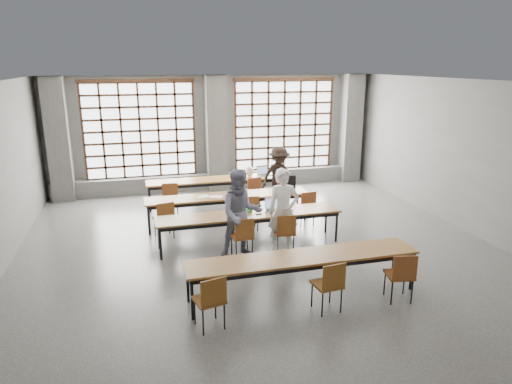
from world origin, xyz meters
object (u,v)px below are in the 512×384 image
chair_back_right (281,187)px  chair_near_left (211,297)px  chair_mid_centre (250,209)px  plastic_bag (250,171)px  backpack (289,182)px  chair_mid_right (306,204)px  desk_row_d (303,260)px  green_box (246,211)px  desk_row_c (249,216)px  student_female (241,214)px  chair_near_mid (330,282)px  laptop_front (273,207)px  chair_mid_left (164,216)px  desk_row_b (228,198)px  chair_near_right (401,272)px  chair_back_mid (253,189)px  desk_row_a (219,181)px  student_male (283,211)px  phone (259,214)px  student_back (279,176)px  mouse (292,209)px  chair_front_left (243,233)px  red_pouch (209,297)px  chair_back_left (170,195)px  chair_front_right (285,229)px

chair_back_right → chair_near_left: bearing=-117.5°
chair_mid_centre → plastic_bag: size_ratio=3.08×
backpack → chair_mid_right: bearing=-56.3°
desk_row_d → green_box: size_ratio=16.00×
desk_row_c → student_female: student_female is taller
chair_near_mid → laptop_front: 3.14m
desk_row_c → chair_mid_left: size_ratio=4.55×
desk_row_b → chair_near_right: (1.98, -4.52, -0.13)m
chair_back_mid → chair_near_mid: same height
laptop_front → plastic_bag: (0.26, 3.13, 0.08)m
chair_mid_centre → chair_near_left: same height
chair_mid_left → student_female: size_ratio=0.48×
chair_mid_right → student_female: 2.41m
desk_row_a → backpack: size_ratio=10.00×
chair_back_right → desk_row_b: bearing=-148.2°
chair_mid_centre → student_male: student_male is taller
backpack → plastic_bag: (-0.61, 1.69, -0.06)m
desk_row_a → phone: 3.30m
chair_near_right → chair_near_mid: bearing=-180.0°
student_back → mouse: 2.77m
chair_near_left → mouse: 3.79m
chair_back_mid → plastic_bag: 0.76m
chair_back_mid → laptop_front: bearing=-94.1°
chair_mid_left → student_back: student_back is taller
chair_mid_centre → student_female: 1.52m
chair_front_left → chair_near_left: (-1.06, -2.39, 0.00)m
desk_row_c → red_pouch: bearing=-115.0°
desk_row_d → chair_front_left: (-0.62, 1.77, -0.13)m
chair_near_mid → chair_near_right: (1.28, 0.00, 0.00)m
green_box → chair_back_left: bearing=120.0°
desk_row_a → chair_back_right: bearing=-21.1°
desk_row_d → chair_mid_centre: size_ratio=4.55×
chair_front_right → student_female: student_female is taller
chair_front_left → chair_near_mid: (0.83, -2.40, 0.00)m
chair_mid_left → chair_near_left: size_ratio=1.00×
chair_mid_right → laptop_front: laptop_front is taller
chair_near_left → chair_mid_centre: bearing=67.8°
chair_back_left → mouse: chair_back_left is taller
chair_mid_centre → chair_front_right: (0.36, -1.50, 0.00)m
desk_row_d → chair_back_right: bearing=76.2°
chair_near_left → backpack: 5.37m
chair_mid_right → phone: size_ratio=6.77×
desk_row_a → mouse: mouse is taller
desk_row_b → desk_row_d: same height
chair_mid_right → student_back: (-0.12, 1.82, 0.29)m
chair_front_left → chair_front_right: bearing=-0.0°
chair_mid_right → green_box: chair_mid_right is taller
mouse → backpack: bearing=72.8°
chair_back_right → chair_mid_centre: (-1.32, -1.69, 0.00)m
student_back → backpack: bearing=-104.8°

